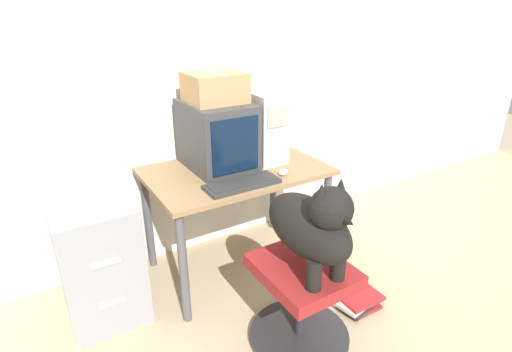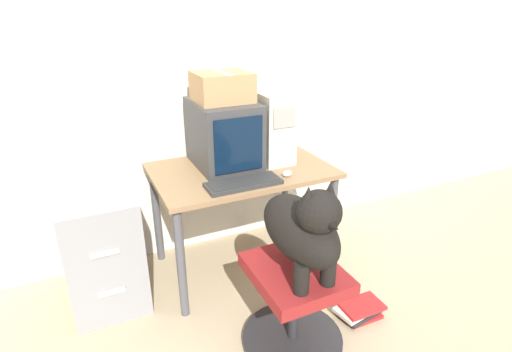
# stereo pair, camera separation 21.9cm
# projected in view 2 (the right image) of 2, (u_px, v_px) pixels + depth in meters

# --- Properties ---
(ground_plane) EXTENTS (12.00, 12.00, 0.00)m
(ground_plane) POSITION_uv_depth(u_px,v_px,m) (265.00, 295.00, 2.52)
(ground_plane) COLOR tan
(wall_back) EXTENTS (8.00, 0.05, 2.60)m
(wall_back) POSITION_uv_depth(u_px,v_px,m) (215.00, 68.00, 2.67)
(wall_back) COLOR silver
(wall_back) RESTS_ON ground_plane
(desk) EXTENTS (1.11, 0.73, 0.73)m
(desk) POSITION_uv_depth(u_px,v_px,m) (241.00, 182.00, 2.58)
(desk) COLOR olive
(desk) RESTS_ON ground_plane
(crt_monitor) EXTENTS (0.37, 0.49, 0.42)m
(crt_monitor) POSITION_uv_depth(u_px,v_px,m) (224.00, 134.00, 2.51)
(crt_monitor) COLOR #383838
(crt_monitor) RESTS_ON desk
(pc_tower) EXTENTS (0.20, 0.45, 0.45)m
(pc_tower) POSITION_uv_depth(u_px,v_px,m) (268.00, 125.00, 2.64)
(pc_tower) COLOR beige
(pc_tower) RESTS_ON desk
(keyboard) EXTENTS (0.44, 0.17, 0.03)m
(keyboard) POSITION_uv_depth(u_px,v_px,m) (244.00, 183.00, 2.29)
(keyboard) COLOR #2D2D2D
(keyboard) RESTS_ON desk
(computer_mouse) EXTENTS (0.06, 0.04, 0.04)m
(computer_mouse) POSITION_uv_depth(u_px,v_px,m) (287.00, 173.00, 2.41)
(computer_mouse) COLOR beige
(computer_mouse) RESTS_ON desk
(office_chair) EXTENTS (0.54, 0.54, 0.49)m
(office_chair) POSITION_uv_depth(u_px,v_px,m) (294.00, 304.00, 2.07)
(office_chair) COLOR #262628
(office_chair) RESTS_ON ground_plane
(dog) EXTENTS (0.26, 0.56, 0.52)m
(dog) POSITION_uv_depth(u_px,v_px,m) (303.00, 228.00, 1.84)
(dog) COLOR black
(dog) RESTS_ON office_chair
(filing_cabinet) EXTENTS (0.42, 0.54, 0.72)m
(filing_cabinet) POSITION_uv_depth(u_px,v_px,m) (103.00, 248.00, 2.37)
(filing_cabinet) COLOR gray
(filing_cabinet) RESTS_ON ground_plane
(cardboard_box) EXTENTS (0.33, 0.30, 0.18)m
(cardboard_box) POSITION_uv_depth(u_px,v_px,m) (222.00, 87.00, 2.40)
(cardboard_box) COLOR #A87F51
(cardboard_box) RESTS_ON crt_monitor
(book_stack_floor) EXTENTS (0.29, 0.21, 0.08)m
(book_stack_floor) POSITION_uv_depth(u_px,v_px,m) (359.00, 309.00, 2.34)
(book_stack_floor) COLOR red
(book_stack_floor) RESTS_ON ground_plane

